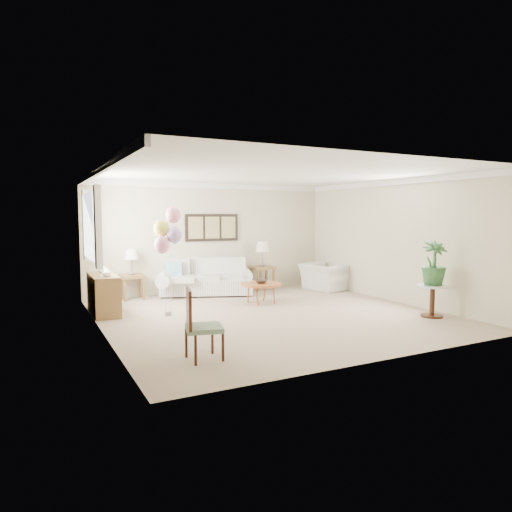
# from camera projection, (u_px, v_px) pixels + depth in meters

# --- Properties ---
(ground_plane) EXTENTS (6.00, 6.00, 0.00)m
(ground_plane) POSITION_uv_depth(u_px,v_px,m) (271.00, 315.00, 8.48)
(ground_plane) COLOR tan
(room_shell) EXTENTS (6.04, 6.04, 2.60)m
(room_shell) POSITION_uv_depth(u_px,v_px,m) (264.00, 227.00, 8.37)
(room_shell) COLOR beige
(room_shell) RESTS_ON ground
(wall_art_triptych) EXTENTS (1.35, 0.06, 0.65)m
(wall_art_triptych) POSITION_uv_depth(u_px,v_px,m) (212.00, 228.00, 10.97)
(wall_art_triptych) COLOR black
(wall_art_triptych) RESTS_ON ground
(sofa) EXTENTS (2.58, 1.54, 0.85)m
(sofa) POSITION_uv_depth(u_px,v_px,m) (206.00, 280.00, 10.62)
(sofa) COLOR white
(sofa) RESTS_ON ground
(end_table_left) EXTENTS (0.51, 0.46, 0.55)m
(end_table_left) POSITION_uv_depth(u_px,v_px,m) (132.00, 279.00, 9.98)
(end_table_left) COLOR brown
(end_table_left) RESTS_ON ground
(end_table_right) EXTENTS (0.54, 0.49, 0.59)m
(end_table_right) POSITION_uv_depth(u_px,v_px,m) (262.00, 270.00, 11.30)
(end_table_right) COLOR brown
(end_table_right) RESTS_ON ground
(lamp_left) EXTENTS (0.32, 0.32, 0.56)m
(lamp_left) POSITION_uv_depth(u_px,v_px,m) (132.00, 255.00, 9.93)
(lamp_left) COLOR gray
(lamp_left) RESTS_ON end_table_left
(lamp_right) EXTENTS (0.35, 0.35, 0.61)m
(lamp_right) POSITION_uv_depth(u_px,v_px,m) (262.00, 247.00, 11.25)
(lamp_right) COLOR gray
(lamp_right) RESTS_ON end_table_right
(coffee_table) EXTENTS (0.85, 0.85, 0.43)m
(coffee_table) POSITION_uv_depth(u_px,v_px,m) (261.00, 285.00, 9.54)
(coffee_table) COLOR #AA632D
(coffee_table) RESTS_ON ground
(decor_bowl) EXTENTS (0.34, 0.34, 0.07)m
(decor_bowl) POSITION_uv_depth(u_px,v_px,m) (261.00, 282.00, 9.53)
(decor_bowl) COLOR #2D231D
(decor_bowl) RESTS_ON coffee_table
(armchair) EXTENTS (1.07, 1.16, 0.65)m
(armchair) POSITION_uv_depth(u_px,v_px,m) (324.00, 277.00, 11.29)
(armchair) COLOR white
(armchair) RESTS_ON ground
(side_table) EXTENTS (0.54, 0.54, 0.58)m
(side_table) POSITION_uv_depth(u_px,v_px,m) (432.00, 293.00, 8.26)
(side_table) COLOR silver
(side_table) RESTS_ON ground
(potted_plant) EXTENTS (0.56, 0.56, 0.81)m
(potted_plant) POSITION_uv_depth(u_px,v_px,m) (434.00, 263.00, 8.25)
(potted_plant) COLOR #264E25
(potted_plant) RESTS_ON side_table
(accent_chair) EXTENTS (0.55, 0.55, 0.93)m
(accent_chair) POSITION_uv_depth(u_px,v_px,m) (199.00, 323.00, 5.77)
(accent_chair) COLOR gray
(accent_chair) RESTS_ON ground
(credenza) EXTENTS (0.46, 1.20, 0.74)m
(credenza) POSITION_uv_depth(u_px,v_px,m) (104.00, 294.00, 8.53)
(credenza) COLOR brown
(credenza) RESTS_ON ground
(vase_white) EXTENTS (0.18, 0.18, 0.17)m
(vase_white) POSITION_uv_depth(u_px,v_px,m) (107.00, 272.00, 8.23)
(vase_white) COLOR silver
(vase_white) RESTS_ON credenza
(vase_sage) EXTENTS (0.22, 0.22, 0.18)m
(vase_sage) POSITION_uv_depth(u_px,v_px,m) (102.00, 268.00, 8.74)
(vase_sage) COLOR #AAB59A
(vase_sage) RESTS_ON credenza
(balloon_cluster) EXTENTS (0.55, 0.47, 2.01)m
(balloon_cluster) POSITION_uv_depth(u_px,v_px,m) (168.00, 231.00, 8.27)
(balloon_cluster) COLOR gray
(balloon_cluster) RESTS_ON ground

